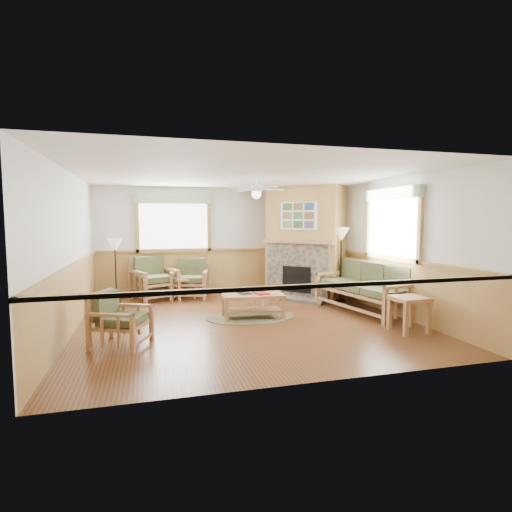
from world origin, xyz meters
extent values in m
cube|color=#573018|center=(0.00, 0.00, -0.01)|extent=(6.00, 6.00, 0.01)
cube|color=white|center=(0.00, 0.00, 2.70)|extent=(6.00, 6.00, 0.01)
cube|color=silver|center=(0.00, 3.00, 1.35)|extent=(6.00, 0.02, 2.70)
cube|color=silver|center=(0.00, -3.00, 1.35)|extent=(6.00, 0.02, 2.70)
cube|color=silver|center=(-3.00, 0.00, 1.35)|extent=(0.02, 6.00, 2.70)
cube|color=silver|center=(3.00, 0.00, 1.35)|extent=(0.02, 6.00, 2.70)
cylinder|color=brown|center=(0.17, 0.23, 0.01)|extent=(2.08, 2.08, 0.01)
cube|color=maroon|center=(0.35, 0.14, 0.50)|extent=(0.28, 0.34, 0.03)
cube|color=black|center=(0.05, 0.26, 0.49)|extent=(0.25, 0.30, 0.03)
camera|label=1|loc=(-1.74, -7.15, 1.88)|focal=28.00mm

